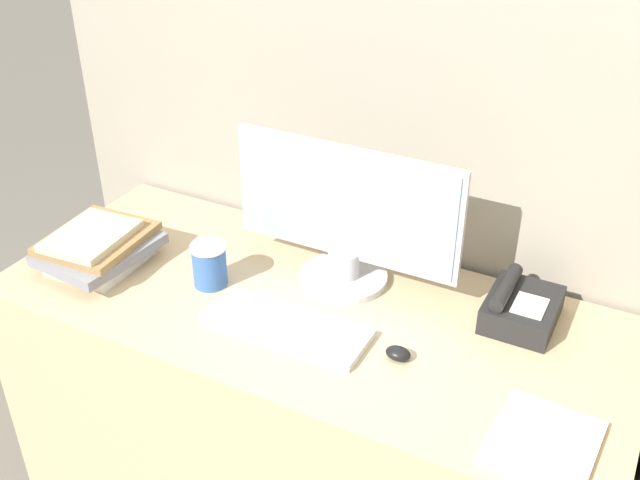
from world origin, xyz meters
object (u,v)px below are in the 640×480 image
(monitor, at_px, (345,223))
(mouse, at_px, (398,353))
(keyboard, at_px, (287,326))
(coffee_cup, at_px, (209,265))
(book_stack, at_px, (98,248))
(desk_telephone, at_px, (521,308))

(monitor, bearing_deg, mouse, -42.75)
(monitor, xyz_separation_m, mouse, (0.25, -0.23, -0.16))
(keyboard, distance_m, coffee_cup, 0.29)
(monitor, height_order, keyboard, monitor)
(coffee_cup, bearing_deg, keyboard, -15.82)
(mouse, height_order, book_stack, book_stack)
(keyboard, xyz_separation_m, mouse, (0.28, 0.02, 0.01))
(mouse, xyz_separation_m, desk_telephone, (0.21, 0.27, 0.02))
(coffee_cup, distance_m, book_stack, 0.33)
(book_stack, bearing_deg, keyboard, -1.36)
(coffee_cup, bearing_deg, monitor, 30.32)
(mouse, relative_size, desk_telephone, 0.30)
(desk_telephone, bearing_deg, monitor, -175.14)
(mouse, xyz_separation_m, coffee_cup, (-0.56, 0.05, 0.04))
(mouse, bearing_deg, coffee_cup, 174.52)
(keyboard, bearing_deg, book_stack, 178.64)
(coffee_cup, relative_size, book_stack, 0.38)
(book_stack, bearing_deg, desk_telephone, 14.49)
(coffee_cup, relative_size, desk_telephone, 0.58)
(keyboard, distance_m, mouse, 0.28)
(keyboard, bearing_deg, monitor, 83.47)
(mouse, height_order, coffee_cup, coffee_cup)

